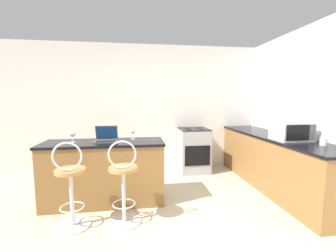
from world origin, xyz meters
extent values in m
plane|color=#BCAD8E|center=(0.00, 0.00, 0.00)|extent=(20.00, 20.00, 0.00)
cube|color=silver|center=(0.00, 2.25, 1.30)|extent=(12.00, 0.06, 2.60)
cube|color=olive|center=(-0.56, 0.70, 0.43)|extent=(1.65, 0.58, 0.85)
cube|color=black|center=(-0.56, 0.70, 0.87)|extent=(1.68, 0.61, 0.03)
cube|color=olive|center=(2.17, 0.86, 0.43)|extent=(0.64, 2.72, 0.85)
cube|color=black|center=(2.17, 0.86, 0.87)|extent=(0.67, 2.75, 0.03)
cylinder|color=silver|center=(-0.86, 0.10, 0.01)|extent=(0.40, 0.40, 0.02)
cylinder|color=silver|center=(-0.86, 0.10, 0.34)|extent=(0.04, 0.04, 0.65)
torus|color=silver|center=(-0.86, 0.10, 0.24)|extent=(0.28, 0.28, 0.02)
cylinder|color=#B7844C|center=(-0.86, 0.10, 0.67)|extent=(0.34, 0.34, 0.04)
torus|color=silver|center=(-0.86, 0.01, 0.86)|extent=(0.32, 0.02, 0.32)
cylinder|color=silver|center=(-0.27, 0.10, 0.01)|extent=(0.40, 0.40, 0.02)
cylinder|color=silver|center=(-0.27, 0.10, 0.34)|extent=(0.04, 0.04, 0.65)
torus|color=silver|center=(-0.27, 0.10, 0.24)|extent=(0.28, 0.28, 0.02)
cylinder|color=#B7844C|center=(-0.27, 0.10, 0.67)|extent=(0.34, 0.34, 0.04)
torus|color=silver|center=(-0.27, 0.01, 0.86)|extent=(0.32, 0.02, 0.32)
cube|color=#47474C|center=(-0.53, 0.68, 0.89)|extent=(0.31, 0.22, 0.01)
cube|color=black|center=(-0.53, 0.66, 0.90)|extent=(0.26, 0.12, 0.00)
cube|color=#47474C|center=(-0.53, 0.80, 1.01)|extent=(0.31, 0.08, 0.20)
cube|color=#19478C|center=(-0.53, 0.79, 1.01)|extent=(0.27, 0.06, 0.17)
cube|color=silver|center=(2.13, 0.44, 1.03)|extent=(0.49, 0.37, 0.27)
cube|color=black|center=(2.09, 0.25, 1.03)|extent=(0.34, 0.01, 0.22)
cube|color=#4C4C51|center=(2.31, 0.25, 1.03)|extent=(0.10, 0.01, 0.22)
cube|color=#9EA3A8|center=(1.06, 1.90, 0.43)|extent=(0.58, 0.60, 0.87)
cube|color=black|center=(1.06, 1.60, 0.40)|extent=(0.50, 0.01, 0.39)
cube|color=black|center=(1.06, 1.90, 0.88)|extent=(0.58, 0.60, 0.02)
cylinder|color=black|center=(0.93, 1.78, 0.89)|extent=(0.11, 0.11, 0.01)
cylinder|color=black|center=(1.19, 1.78, 0.89)|extent=(0.11, 0.11, 0.01)
cylinder|color=black|center=(0.93, 2.02, 0.89)|extent=(0.11, 0.11, 0.01)
cylinder|color=black|center=(1.19, 2.02, 0.89)|extent=(0.11, 0.11, 0.01)
cylinder|color=white|center=(2.28, 0.03, 0.94)|extent=(0.08, 0.08, 0.10)
torus|color=white|center=(2.33, 0.03, 0.94)|extent=(0.01, 0.06, 0.06)
cylinder|color=silver|center=(-0.98, 0.73, 0.89)|extent=(0.06, 0.06, 0.00)
cylinder|color=silver|center=(-0.98, 0.73, 0.93)|extent=(0.01, 0.01, 0.08)
sphere|color=silver|center=(-0.98, 0.73, 1.00)|extent=(0.08, 0.08, 0.08)
cylinder|color=silver|center=(-0.16, 0.84, 0.89)|extent=(0.06, 0.06, 0.00)
cylinder|color=silver|center=(-0.16, 0.84, 0.94)|extent=(0.01, 0.01, 0.08)
sphere|color=silver|center=(-0.16, 0.84, 1.01)|extent=(0.07, 0.07, 0.07)
cylinder|color=#2D51AD|center=(2.40, 1.20, 0.94)|extent=(0.08, 0.08, 0.10)
torus|color=#2D51AD|center=(2.45, 1.20, 0.94)|extent=(0.01, 0.07, 0.07)
camera|label=1|loc=(-0.10, -2.51, 1.48)|focal=24.00mm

